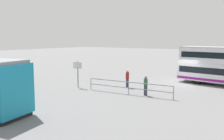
{
  "coord_description": "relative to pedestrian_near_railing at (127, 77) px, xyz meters",
  "views": [
    {
      "loc": [
        -8.19,
        25.27,
        4.76
      ],
      "look_at": [
        4.2,
        6.66,
        1.93
      ],
      "focal_mm": 40.7,
      "sensor_mm": 36.0,
      "label": 1
    }
  ],
  "objects": [
    {
      "name": "pedestrian_crossing",
      "position": [
        -2.95,
        2.07,
        -0.05
      ],
      "size": [
        0.42,
        0.42,
        1.63
      ],
      "color": "#33384C",
      "rests_on": "ground"
    },
    {
      "name": "pedestrian_railing",
      "position": [
        -1.54,
        2.43,
        -0.25
      ],
      "size": [
        7.8,
        0.57,
        1.08
      ],
      "color": "gray",
      "rests_on": "ground"
    },
    {
      "name": "ground_plane",
      "position": [
        -3.9,
        -4.46,
        -0.99
      ],
      "size": [
        160.0,
        160.0,
        0.0
      ],
      "primitive_type": "plane",
      "color": "slate"
    },
    {
      "name": "info_sign",
      "position": [
        4.08,
        2.5,
        0.75
      ],
      "size": [
        0.93,
        0.21,
        2.55
      ],
      "color": "slate",
      "rests_on": "ground"
    },
    {
      "name": "pedestrian_near_railing",
      "position": [
        0.0,
        0.0,
        0.0
      ],
      "size": [
        0.36,
        0.36,
        1.72
      ],
      "color": "#33384C",
      "rests_on": "ground"
    }
  ]
}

